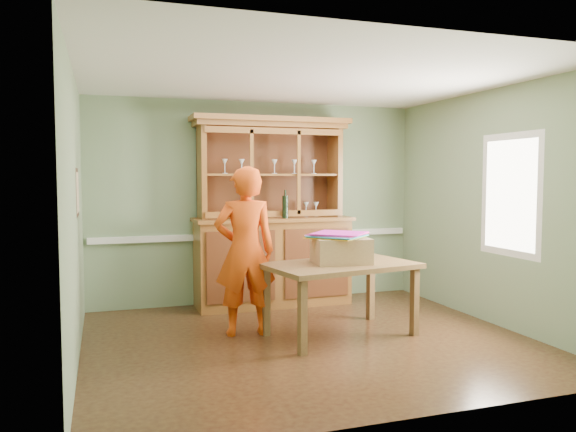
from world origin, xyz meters
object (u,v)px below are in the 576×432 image
object	(u,v)px
china_hutch	(272,240)
person	(245,251)
cardboard_box	(341,250)
dining_table	(340,272)

from	to	relation	value
china_hutch	person	xyz separation A→B (m)	(-0.69, -1.29, 0.04)
cardboard_box	person	distance (m)	1.02
dining_table	cardboard_box	world-z (taller)	cardboard_box
dining_table	china_hutch	bearing A→B (deg)	88.72
china_hutch	cardboard_box	xyz separation A→B (m)	(0.28, -1.62, 0.05)
dining_table	cardboard_box	size ratio (longest dim) A/B	2.96
cardboard_box	dining_table	bearing A→B (deg)	-122.47
dining_table	cardboard_box	distance (m)	0.23
china_hutch	dining_table	size ratio (longest dim) A/B	1.45
dining_table	cardboard_box	bearing A→B (deg)	46.94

